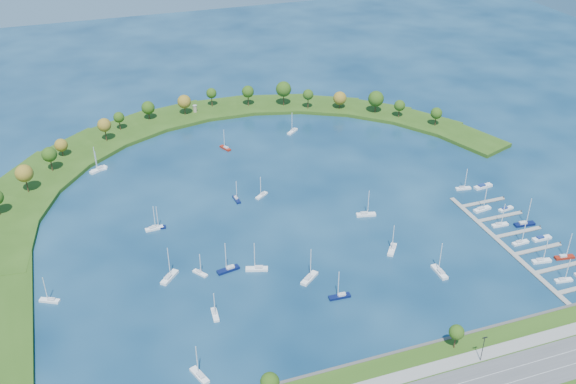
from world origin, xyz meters
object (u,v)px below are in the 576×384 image
object	(u,v)px
moored_boat_1	(200,375)
docked_boat_3	(564,256)
moored_boat_3	(50,300)
docked_boat_7	(524,223)
moored_boat_2	(293,131)
moored_boat_8	(157,227)
moored_boat_15	(154,228)
moored_boat_6	(169,277)
moored_boat_16	(200,272)
moored_boat_4	(309,278)
docked_boat_8	(482,209)
docked_boat_10	(463,188)
harbor_tower	(195,109)
docked_boat_2	(541,260)
moored_boat_7	(440,271)
moored_boat_14	(225,147)
dock_system	(519,242)
docked_boat_11	(483,186)
moored_boat_18	(392,249)
moored_boat_19	(262,195)
docked_boat_9	(506,209)
docked_boat_4	(520,242)
moored_boat_9	(98,169)
moored_boat_13	(257,268)
moored_boat_10	(340,296)
moored_boat_5	(99,169)
moored_boat_17	(215,314)
moored_boat_0	(236,199)
docked_boat_5	(541,238)
moored_boat_11	(366,214)
moored_boat_12	(228,269)

from	to	relation	value
moored_boat_1	docked_boat_3	size ratio (longest dim) A/B	1.04
moored_boat_3	docked_boat_7	world-z (taller)	docked_boat_7
docked_boat_7	moored_boat_2	bearing A→B (deg)	124.01
moored_boat_8	moored_boat_15	bearing A→B (deg)	-155.93
moored_boat_6	moored_boat_16	xyz separation A→B (m)	(11.94, -1.11, -0.12)
moored_boat_4	docked_boat_8	world-z (taller)	moored_boat_4
moored_boat_6	docked_boat_10	bearing A→B (deg)	-39.29
harbor_tower	docked_boat_2	bearing A→B (deg)	-62.22
moored_boat_7	moored_boat_14	xyz separation A→B (m)	(-52.35, 134.00, -0.08)
dock_system	moored_boat_2	xyz separation A→B (m)	(-53.46, 134.86, 0.57)
docked_boat_8	docked_boat_11	world-z (taller)	docked_boat_8
moored_boat_3	moored_boat_18	size ratio (longest dim) A/B	0.86
moored_boat_6	docked_boat_2	world-z (taller)	moored_boat_6
moored_boat_6	harbor_tower	bearing A→B (deg)	26.23
moored_boat_19	docked_boat_8	size ratio (longest dim) A/B	0.83
docked_boat_9	docked_boat_10	size ratio (longest dim) A/B	0.71
docked_boat_8	docked_boat_11	xyz separation A→B (m)	(12.35, 17.66, -0.22)
moored_boat_7	docked_boat_4	xyz separation A→B (m)	(42.76, 6.51, -0.08)
moored_boat_9	moored_boat_13	distance (m)	117.64
moored_boat_10	moored_boat_16	xyz separation A→B (m)	(-46.29, 31.32, -0.06)
dock_system	moored_boat_5	xyz separation A→B (m)	(-161.58, 124.54, 0.53)
moored_boat_18	moored_boat_1	bearing A→B (deg)	-27.29
moored_boat_5	moored_boat_14	world-z (taller)	moored_boat_14
moored_boat_17	moored_boat_3	bearing A→B (deg)	-112.25
moored_boat_19	moored_boat_14	bearing A→B (deg)	-122.42
moored_boat_0	moored_boat_10	world-z (taller)	moored_boat_10
moored_boat_14	docked_boat_4	bearing A→B (deg)	-166.68
moored_boat_17	docked_boat_5	world-z (taller)	moored_boat_17
moored_boat_8	moored_boat_11	size ratio (longest dim) A/B	0.86
moored_boat_11	docked_boat_11	world-z (taller)	moored_boat_11
moored_boat_3	moored_boat_9	size ratio (longest dim) A/B	0.81
moored_boat_4	docked_boat_9	xyz separation A→B (m)	(103.13, 18.04, -0.39)
moored_boat_9	moored_boat_10	xyz separation A→B (m)	(76.32, -131.96, -0.05)
docked_boat_3	docked_boat_7	bearing A→B (deg)	98.99
moored_boat_0	docked_boat_8	xyz separation A→B (m)	(103.59, -45.65, 0.07)
moored_boat_8	moored_boat_15	xyz separation A→B (m)	(-1.32, -0.36, 0.01)
moored_boat_17	moored_boat_7	bearing A→B (deg)	90.94
moored_boat_3	moored_boat_4	bearing A→B (deg)	-163.19
moored_boat_15	moored_boat_12	bearing A→B (deg)	-63.83
moored_boat_9	moored_boat_1	bearing A→B (deg)	64.69
moored_boat_3	docked_boat_8	world-z (taller)	docked_boat_8
moored_boat_7	moored_boat_11	xyz separation A→B (m)	(-9.33, 48.07, -0.03)
moored_boat_15	docked_boat_7	bearing A→B (deg)	-22.44
moored_boat_17	docked_boat_2	xyz separation A→B (m)	(132.29, -12.11, 0.03)
moored_boat_2	moored_boat_5	distance (m)	108.61
moored_boat_9	moored_boat_6	bearing A→B (deg)	68.24
moored_boat_1	moored_boat_18	xyz separation A→B (m)	(90.62, 41.94, 0.01)
moored_boat_6	moored_boat_19	distance (m)	71.18
moored_boat_14	moored_boat_15	size ratio (longest dim) A/B	0.97
docked_boat_11	docked_boat_7	bearing A→B (deg)	-98.82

